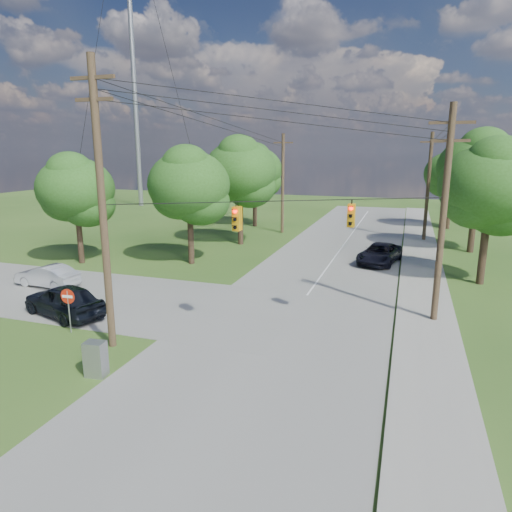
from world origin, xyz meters
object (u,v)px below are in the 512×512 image
(pole_north_w, at_px, (283,183))
(control_cabinet, at_px, (96,359))
(pole_sw, at_px, (102,204))
(car_cross_dark, at_px, (64,300))
(car_cross_silver, at_px, (47,276))
(pole_north_e, at_px, (428,186))
(car_main_north, at_px, (380,254))
(pole_ne, at_px, (443,213))
(do_not_enter_sign, at_px, (68,301))

(pole_north_w, relative_size, control_cabinet, 7.27)
(pole_sw, distance_m, car_cross_dark, 7.37)
(pole_sw, relative_size, car_cross_dark, 2.42)
(car_cross_silver, bearing_deg, control_cabinet, 53.65)
(pole_north_e, bearing_deg, car_main_north, -107.91)
(pole_ne, bearing_deg, car_cross_dark, -163.61)
(pole_north_e, distance_m, car_cross_dark, 32.99)
(pole_north_e, bearing_deg, car_cross_dark, -123.43)
(pole_ne, xyz_separation_m, pole_north_w, (-13.90, 22.00, -0.34))
(car_cross_dark, relative_size, car_main_north, 0.94)
(pole_sw, height_order, pole_ne, pole_sw)
(pole_sw, height_order, car_cross_silver, pole_sw)
(pole_sw, height_order, do_not_enter_sign, pole_sw)
(pole_ne, relative_size, pole_north_e, 1.05)
(pole_north_e, height_order, car_cross_silver, pole_north_e)
(pole_sw, bearing_deg, car_cross_dark, 153.03)
(pole_ne, xyz_separation_m, pole_north_e, (-0.00, 22.00, -0.34))
(pole_north_e, bearing_deg, control_cabinet, -111.10)
(pole_sw, bearing_deg, pole_north_e, 65.48)
(car_cross_silver, height_order, car_main_north, car_main_north)
(pole_sw, bearing_deg, do_not_enter_sign, 167.66)
(pole_north_w, distance_m, control_cabinet, 32.47)
(pole_north_w, xyz_separation_m, do_not_enter_sign, (-2.33, -29.00, -3.55))
(pole_ne, height_order, pole_north_e, pole_ne)
(pole_north_e, distance_m, control_cabinet, 34.73)
(pole_north_w, bearing_deg, pole_sw, -89.23)
(pole_north_w, bearing_deg, pole_north_e, 0.00)
(do_not_enter_sign, bearing_deg, car_cross_dark, 131.20)
(control_cabinet, relative_size, do_not_enter_sign, 0.64)
(car_cross_dark, height_order, car_main_north, car_cross_dark)
(do_not_enter_sign, bearing_deg, pole_north_e, 55.55)
(pole_north_w, xyz_separation_m, car_main_north, (10.50, -10.52, -4.37))
(car_main_north, bearing_deg, car_cross_dark, -119.71)
(pole_ne, distance_m, pole_north_e, 22.00)
(pole_ne, bearing_deg, pole_north_w, 122.29)
(do_not_enter_sign, bearing_deg, pole_sw, -17.56)
(car_cross_dark, distance_m, control_cabinet, 7.41)
(pole_north_e, relative_size, car_cross_dark, 2.01)
(pole_ne, height_order, do_not_enter_sign, pole_ne)
(pole_north_w, bearing_deg, do_not_enter_sign, -94.60)
(pole_north_e, xyz_separation_m, car_main_north, (-3.40, -10.52, -4.37))
(car_cross_silver, relative_size, do_not_enter_sign, 1.95)
(car_cross_silver, xyz_separation_m, do_not_enter_sign, (6.47, -5.63, 0.86))
(pole_north_e, distance_m, pole_north_w, 13.90)
(car_cross_silver, distance_m, control_cabinet, 13.52)
(pole_north_e, xyz_separation_m, car_cross_dark, (-18.02, -27.30, -4.25))
(pole_north_e, bearing_deg, pole_north_w, 180.00)
(pole_north_w, distance_m, car_cross_silver, 25.36)
(control_cabinet, xyz_separation_m, do_not_enter_sign, (-3.83, 3.13, 0.90))
(pole_north_w, xyz_separation_m, car_cross_silver, (-8.80, -23.38, -4.41))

